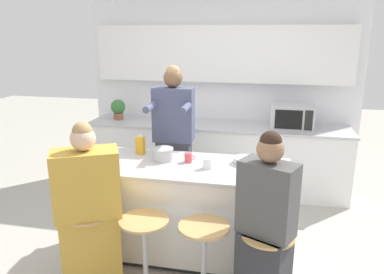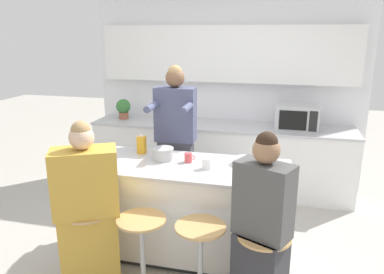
% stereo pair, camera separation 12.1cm
% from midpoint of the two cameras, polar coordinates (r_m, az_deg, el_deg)
% --- Properties ---
extents(ground_plane, '(16.00, 16.00, 0.00)m').
position_cam_midpoint_polar(ground_plane, '(3.89, -1.19, -17.18)').
color(ground_plane, '#B2ADA3').
extents(wall_back, '(3.77, 0.22, 2.70)m').
position_cam_midpoint_polar(wall_back, '(5.27, 3.76, 9.48)').
color(wall_back, white).
rests_on(wall_back, ground_plane).
extents(back_counter, '(3.50, 0.70, 0.91)m').
position_cam_midpoint_polar(back_counter, '(5.18, 3.01, -2.93)').
color(back_counter, white).
rests_on(back_counter, ground_plane).
extents(kitchen_island, '(1.83, 0.79, 0.92)m').
position_cam_midpoint_polar(kitchen_island, '(3.66, -1.23, -11.04)').
color(kitchen_island, black).
rests_on(kitchen_island, ground_plane).
extents(bar_stool_leftmost, '(0.40, 0.40, 0.67)m').
position_cam_midpoint_polar(bar_stool_leftmost, '(3.42, -16.25, -15.31)').
color(bar_stool_leftmost, tan).
rests_on(bar_stool_leftmost, ground_plane).
extents(bar_stool_center_left, '(0.40, 0.40, 0.67)m').
position_cam_midpoint_polar(bar_stool_center_left, '(3.24, -8.29, -16.74)').
color(bar_stool_center_left, tan).
rests_on(bar_stool_center_left, ground_plane).
extents(bar_stool_center_right, '(0.40, 0.40, 0.67)m').
position_cam_midpoint_polar(bar_stool_center_right, '(3.12, 0.61, -17.88)').
color(bar_stool_center_right, tan).
rests_on(bar_stool_center_right, ground_plane).
extents(bar_stool_rightmost, '(0.40, 0.40, 0.67)m').
position_cam_midpoint_polar(bar_stool_rightmost, '(3.06, 10.03, -18.90)').
color(bar_stool_rightmost, tan).
rests_on(bar_stool_rightmost, ground_plane).
extents(person_cooking, '(0.45, 0.56, 1.79)m').
position_cam_midpoint_polar(person_cooking, '(4.10, -3.63, -1.70)').
color(person_cooking, '#383842').
rests_on(person_cooking, ground_plane).
extents(person_wrapped_blanket, '(0.59, 0.49, 1.45)m').
position_cam_midpoint_polar(person_wrapped_blanket, '(3.25, -16.48, -11.08)').
color(person_wrapped_blanket, gold).
rests_on(person_wrapped_blanket, ground_plane).
extents(person_seated_near, '(0.46, 0.39, 1.46)m').
position_cam_midpoint_polar(person_seated_near, '(2.91, 9.91, -14.25)').
color(person_seated_near, '#333338').
rests_on(person_seated_near, ground_plane).
extents(cooking_pot, '(0.29, 0.20, 0.12)m').
position_cam_midpoint_polar(cooking_pot, '(3.60, -5.41, -2.63)').
color(cooking_pot, '#B7BABC').
rests_on(cooking_pot, kitchen_island).
extents(fruit_bowl, '(0.22, 0.22, 0.06)m').
position_cam_midpoint_polar(fruit_bowl, '(3.54, 7.15, -3.58)').
color(fruit_bowl, '#B7BABC').
rests_on(fruit_bowl, kitchen_island).
extents(coffee_cup_near, '(0.12, 0.08, 0.10)m').
position_cam_midpoint_polar(coffee_cup_near, '(3.38, 1.30, -4.05)').
color(coffee_cup_near, white).
rests_on(coffee_cup_near, kitchen_island).
extents(coffee_cup_far, '(0.10, 0.07, 0.09)m').
position_cam_midpoint_polar(coffee_cup_far, '(3.54, -1.55, -3.18)').
color(coffee_cup_far, '#DB4C51').
rests_on(coffee_cup_far, kitchen_island).
extents(juice_carton, '(0.08, 0.08, 0.19)m').
position_cam_midpoint_polar(juice_carton, '(3.81, -8.78, -1.25)').
color(juice_carton, gold).
rests_on(juice_carton, kitchen_island).
extents(microwave, '(0.53, 0.34, 0.31)m').
position_cam_midpoint_polar(microwave, '(4.91, 14.30, 2.98)').
color(microwave, '#B2B5B7').
rests_on(microwave, back_counter).
extents(potted_plant, '(0.20, 0.20, 0.28)m').
position_cam_midpoint_polar(potted_plant, '(5.41, -11.83, 4.30)').
color(potted_plant, '#93563D').
rests_on(potted_plant, back_counter).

